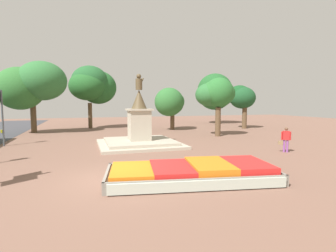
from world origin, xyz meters
The scene contains 11 objects.
ground_plane centered at (0.00, 0.00, 0.00)m, with size 90.46×90.46×0.00m, color brown.
flower_planter centered at (2.91, -0.98, 0.29)m, with size 7.01×4.04×0.66m.
statue_monument centered at (2.58, 7.97, 0.90)m, with size 5.68×5.68×5.06m.
traffic_light_far_corner centered at (-6.66, 10.55, 2.69)m, with size 0.41×0.29×3.93m.
pedestrian_with_handbag centered at (10.61, 2.61, 0.86)m, with size 0.65×0.48×1.55m.
park_tree_far_left centered at (10.39, 11.18, 3.86)m, with size 3.65×2.90×5.31m.
park_tree_behind_statue centered at (8.10, 17.37, 3.06)m, with size 3.77×3.87×4.68m.
park_tree_far_right centered at (17.13, 24.09, 4.47)m, with size 4.99×5.25×7.25m.
park_tree_street_side centered at (-5.93, 18.26, 4.79)m, with size 6.56×4.46×7.09m.
park_tree_mid_canopy centered at (16.67, 16.62, 3.71)m, with size 3.18×2.90×5.10m.
park_tree_distant centered at (-0.09, 21.98, 5.11)m, with size 5.51×4.99×7.33m.
Camera 1 is at (-1.19, -10.33, 3.06)m, focal length 28.00 mm.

